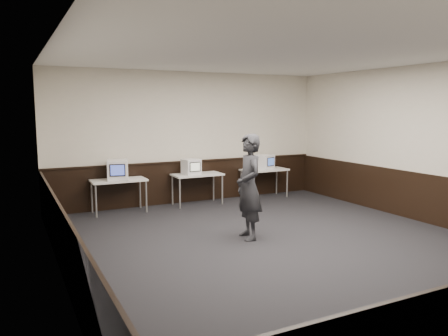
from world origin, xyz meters
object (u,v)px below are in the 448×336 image
at_px(emac_left, 118,170).
at_px(emac_right, 265,162).
at_px(desk_right, 264,172).
at_px(person, 249,187).
at_px(emac_center, 191,167).
at_px(desk_center, 197,177).
at_px(desk_left, 119,183).

distance_m(emac_left, emac_right, 3.85).
height_order(desk_right, emac_left, emac_left).
height_order(desk_right, emac_right, emac_right).
xyz_separation_m(desk_right, person, (-2.19, -3.01, 0.26)).
bearing_deg(emac_left, emac_center, 13.58).
bearing_deg(desk_center, emac_center, -166.90).
relative_size(desk_left, emac_left, 2.14).
bearing_deg(desk_left, desk_center, 0.00).
relative_size(desk_center, emac_left, 2.14).
bearing_deg(desk_left, desk_right, 0.00).
distance_m(desk_right, person, 3.73).
bearing_deg(person, emac_left, -143.02).
distance_m(desk_center, emac_left, 1.94).
bearing_deg(emac_center, desk_right, -4.20).
xyz_separation_m(desk_center, emac_center, (-0.17, -0.04, 0.26)).
xyz_separation_m(desk_right, emac_center, (-2.07, -0.04, 0.26)).
distance_m(desk_right, emac_center, 2.09).
height_order(desk_center, emac_left, emac_left).
relative_size(desk_center, emac_right, 2.46).
bearing_deg(desk_right, desk_center, 180.00).
xyz_separation_m(desk_left, emac_right, (3.83, 0.02, 0.26)).
height_order(emac_right, person, person).
relative_size(emac_left, person, 0.30).
height_order(desk_left, person, person).
relative_size(emac_center, emac_right, 0.88).
relative_size(desk_center, desk_right, 1.00).
distance_m(emac_left, emac_center, 1.75).
xyz_separation_m(desk_left, emac_left, (-0.02, -0.04, 0.29)).
relative_size(desk_left, desk_center, 1.00).
relative_size(emac_center, person, 0.23).
bearing_deg(person, desk_right, 152.14).
xyz_separation_m(desk_right, emac_right, (0.03, 0.02, 0.26)).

